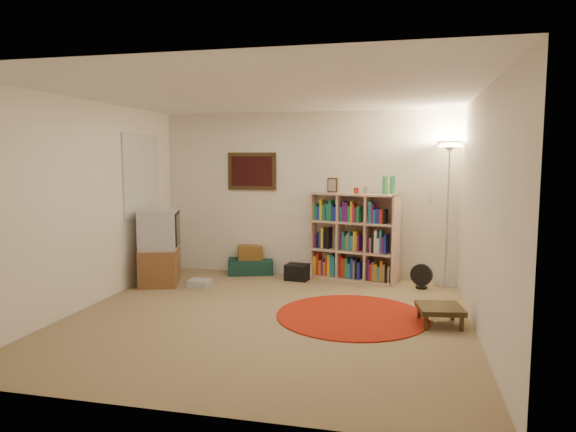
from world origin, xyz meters
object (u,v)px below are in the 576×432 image
Objects in this scene: bookshelf at (353,238)px; floor_lamp at (449,166)px; floor_fan at (421,276)px; side_table at (440,309)px; suitcase at (251,266)px; tv_stand at (160,248)px.

floor_lamp reaches higher than bookshelf.
floor_fan is at bearing -4.24° from bookshelf.
floor_fan is 0.65× the size of side_table.
bookshelf is at bearing 176.00° from floor_lamp.
floor_lamp is 5.87× the size of floor_fan.
floor_lamp is at bearing -19.84° from suitcase.
tv_stand is at bearing -146.69° from bookshelf.
suitcase is (-2.59, 0.39, -0.06)m from floor_fan.
bookshelf is 1.70m from floor_lamp.
floor_fan is at bearing -25.77° from suitcase.
tv_stand is 3.97m from side_table.
bookshelf is at bearing -18.74° from suitcase.
tv_stand is (-4.01, -0.78, -1.17)m from floor_lamp.
tv_stand is at bearing -168.93° from floor_lamp.
floor_lamp is 3.83× the size of side_table.
bookshelf is 1.69m from suitcase.
tv_stand is 1.47m from suitcase.
floor_lamp is 2.56× the size of suitcase.
suitcase is at bearing 177.34° from floor_lamp.
tv_stand is (-3.67, -0.53, 0.35)m from floor_fan.
side_table is (3.82, -1.04, -0.34)m from tv_stand.
tv_stand reaches higher than side_table.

